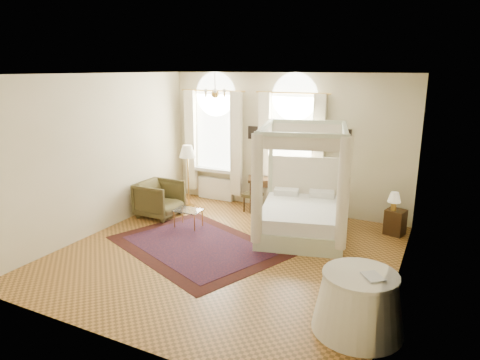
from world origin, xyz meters
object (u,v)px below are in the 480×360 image
object	(u,v)px
side_table	(359,302)
writing_desk	(271,183)
floor_lamp	(187,154)
nightstand	(395,222)
armchair	(159,199)
coffee_table	(188,211)
canopy_bed	(301,212)
stool	(253,196)

from	to	relation	value
side_table	writing_desk	bearing A→B (deg)	125.82
floor_lamp	writing_desk	bearing A→B (deg)	17.60
nightstand	writing_desk	distance (m)	2.98
armchair	coffee_table	bearing A→B (deg)	-108.06
canopy_bed	writing_desk	distance (m)	1.71
coffee_table	floor_lamp	xyz separation A→B (m)	(-0.79, 1.24, 0.98)
canopy_bed	floor_lamp	size ratio (longest dim) A/B	1.58
nightstand	writing_desk	xyz separation A→B (m)	(-2.93, 0.27, 0.44)
stool	canopy_bed	bearing A→B (deg)	-31.77
nightstand	armchair	bearing A→B (deg)	-166.00
coffee_table	floor_lamp	world-z (taller)	floor_lamp
stool	side_table	distance (m)	5.04
canopy_bed	writing_desk	world-z (taller)	canopy_bed
coffee_table	side_table	world-z (taller)	side_table
nightstand	coffee_table	xyz separation A→B (m)	(-4.11, -1.60, 0.10)
canopy_bed	floor_lamp	bearing A→B (deg)	169.35
armchair	coffee_table	world-z (taller)	armchair
side_table	floor_lamp	bearing A→B (deg)	144.99
canopy_bed	floor_lamp	xyz separation A→B (m)	(-3.15, 0.59, 0.82)
canopy_bed	nightstand	size ratio (longest dim) A/B	4.62
nightstand	floor_lamp	xyz separation A→B (m)	(-4.91, -0.36, 1.07)
canopy_bed	coffee_table	size ratio (longest dim) A/B	4.12
coffee_table	side_table	xyz separation A→B (m)	(4.11, -2.20, 0.04)
writing_desk	stool	size ratio (longest dim) A/B	2.74
writing_desk	side_table	xyz separation A→B (m)	(2.93, -4.06, -0.31)
stool	armchair	distance (m)	2.22
nightstand	floor_lamp	world-z (taller)	floor_lamp
canopy_bed	side_table	bearing A→B (deg)	-58.36
floor_lamp	side_table	bearing A→B (deg)	-35.01
coffee_table	nightstand	bearing A→B (deg)	21.25
canopy_bed	stool	size ratio (longest dim) A/B	5.44
writing_desk	armchair	world-z (taller)	armchair
nightstand	floor_lamp	bearing A→B (deg)	-175.83
nightstand	stool	distance (m)	3.31
writing_desk	stool	world-z (taller)	writing_desk
canopy_bed	writing_desk	bearing A→B (deg)	134.06
stool	floor_lamp	size ratio (longest dim) A/B	0.29
nightstand	coffee_table	size ratio (longest dim) A/B	0.89
armchair	stool	bearing A→B (deg)	-54.84
armchair	coffee_table	xyz separation A→B (m)	(1.01, -0.32, -0.06)
coffee_table	canopy_bed	bearing A→B (deg)	15.37
stool	nightstand	bearing A→B (deg)	-0.22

